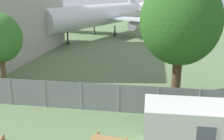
% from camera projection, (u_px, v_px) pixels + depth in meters
% --- Properties ---
extents(perimeter_fence, '(56.07, 0.07, 1.94)m').
position_uv_depth(perimeter_fence, '(81.00, 96.00, 17.55)').
color(perimeter_fence, gray).
rests_on(perimeter_fence, ground).
extents(airplane, '(28.42, 35.40, 11.29)m').
position_uv_depth(airplane, '(101.00, 15.00, 46.80)').
color(airplane, silver).
rests_on(airplane, ground).
extents(portable_cabin, '(4.31, 2.38, 2.46)m').
position_uv_depth(portable_cabin, '(187.00, 128.00, 12.90)').
color(portable_cabin, silver).
rests_on(portable_cabin, ground).
extents(tree_near_hangar, '(5.53, 5.53, 8.82)m').
position_uv_depth(tree_near_hangar, '(180.00, 22.00, 17.77)').
color(tree_near_hangar, '#4C3823').
rests_on(tree_near_hangar, ground).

